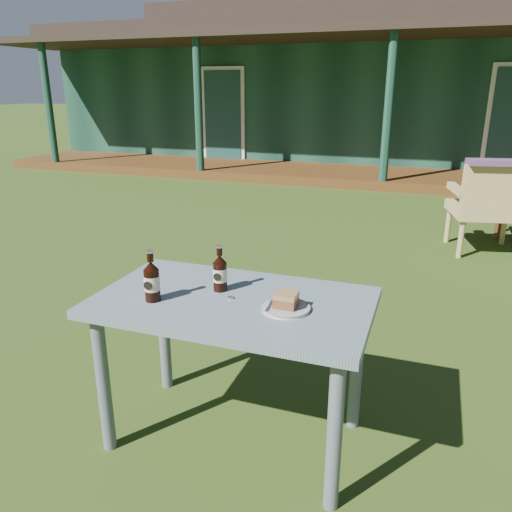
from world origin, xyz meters
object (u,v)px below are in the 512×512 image
at_px(plate, 286,308).
at_px(cola_bottle_near, 220,273).
at_px(cafe_table, 233,319).
at_px(cake_slice, 286,300).
at_px(cola_bottle_far, 152,281).
at_px(armchair_left, 491,203).

xyz_separation_m(plate, cola_bottle_near, (-0.34, 0.10, 0.08)).
distance_m(cafe_table, cake_slice, 0.29).
height_order(cafe_table, cola_bottle_far, cola_bottle_far).
xyz_separation_m(plate, armchair_left, (1.08, 3.47, -0.21)).
height_order(plate, cola_bottle_near, cola_bottle_near).
xyz_separation_m(cake_slice, cola_bottle_far, (-0.57, -0.10, 0.05)).
height_order(cola_bottle_near, cola_bottle_far, cola_bottle_far).
bearing_deg(plate, cake_slice, -68.85).
distance_m(cafe_table, plate, 0.28).
distance_m(plate, cola_bottle_far, 0.58).
distance_m(plate, armchair_left, 3.64).
relative_size(cake_slice, cola_bottle_near, 0.43).
xyz_separation_m(cake_slice, armchair_left, (1.08, 3.47, -0.25)).
bearing_deg(armchair_left, cola_bottle_far, -114.74).
distance_m(cake_slice, armchair_left, 3.64).
xyz_separation_m(cola_bottle_near, armchair_left, (1.42, 3.37, -0.29)).
bearing_deg(armchair_left, cola_bottle_near, -112.80).
relative_size(cafe_table, armchair_left, 1.31).
height_order(cafe_table, cake_slice, cake_slice).
bearing_deg(cola_bottle_near, cake_slice, -16.43).
xyz_separation_m(cola_bottle_far, armchair_left, (1.65, 3.57, -0.30)).
bearing_deg(cake_slice, cola_bottle_far, -169.86).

